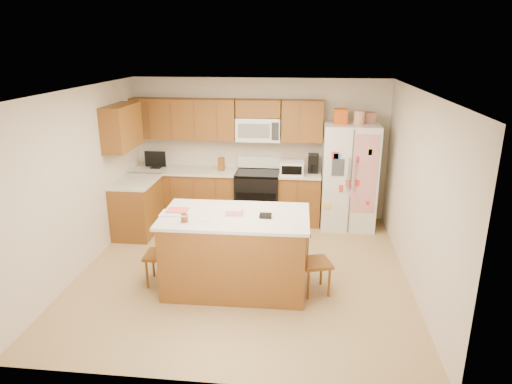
# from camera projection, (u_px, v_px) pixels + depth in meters

# --- Properties ---
(ground) EXTENTS (4.50, 4.50, 0.00)m
(ground) POSITION_uv_depth(u_px,v_px,m) (243.00, 271.00, 6.44)
(ground) COLOR #A07F55
(ground) RESTS_ON ground
(room_shell) EXTENTS (4.60, 4.60, 2.52)m
(room_shell) POSITION_uv_depth(u_px,v_px,m) (242.00, 173.00, 6.00)
(room_shell) COLOR beige
(room_shell) RESTS_ON ground
(cabinetry) EXTENTS (3.36, 1.56, 2.15)m
(cabinetry) POSITION_uv_depth(u_px,v_px,m) (201.00, 172.00, 7.95)
(cabinetry) COLOR brown
(cabinetry) RESTS_ON ground
(stove) EXTENTS (0.76, 0.65, 1.13)m
(stove) POSITION_uv_depth(u_px,v_px,m) (258.00, 196.00, 8.13)
(stove) COLOR black
(stove) RESTS_ON ground
(refrigerator) EXTENTS (0.90, 0.79, 2.04)m
(refrigerator) POSITION_uv_depth(u_px,v_px,m) (349.00, 175.00, 7.77)
(refrigerator) COLOR white
(refrigerator) RESTS_ON ground
(island) EXTENTS (1.87, 1.10, 1.11)m
(island) POSITION_uv_depth(u_px,v_px,m) (236.00, 251.00, 5.87)
(island) COLOR brown
(island) RESTS_ON ground
(windsor_chair_left) EXTENTS (0.38, 0.40, 0.89)m
(windsor_chair_left) POSITION_uv_depth(u_px,v_px,m) (161.00, 254.00, 6.00)
(windsor_chair_left) COLOR brown
(windsor_chair_left) RESTS_ON ground
(windsor_chair_back) EXTENTS (0.43, 0.41, 0.97)m
(windsor_chair_back) POSITION_uv_depth(u_px,v_px,m) (238.00, 232.00, 6.60)
(windsor_chair_back) COLOR brown
(windsor_chair_back) RESTS_ON ground
(windsor_chair_right) EXTENTS (0.46, 0.47, 0.89)m
(windsor_chair_right) POSITION_uv_depth(u_px,v_px,m) (314.00, 262.00, 5.78)
(windsor_chair_right) COLOR brown
(windsor_chair_right) RESTS_ON ground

